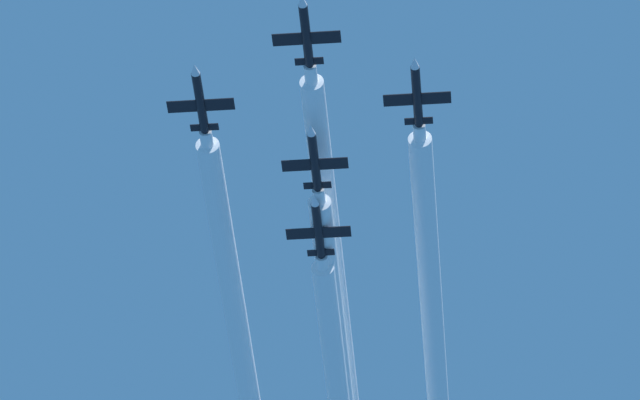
{
  "coord_description": "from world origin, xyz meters",
  "views": [
    {
      "loc": [
        -18.24,
        212.58,
        1.58
      ],
      "look_at": [
        -0.13,
        -18.13,
        208.72
      ],
      "focal_mm": 134.38,
      "sensor_mm": 36.0,
      "label": 1
    }
  ],
  "objects_px": {
    "jet_lead": "(306,33)",
    "jet_left_wingman": "(417,94)",
    "jet_slot": "(314,159)",
    "jet_right_wingman": "(200,100)",
    "jet_high_trail": "(318,228)"
  },
  "relations": [
    {
      "from": "jet_left_wingman",
      "to": "jet_slot",
      "type": "height_order",
      "value": "jet_left_wingman"
    },
    {
      "from": "jet_lead",
      "to": "jet_high_trail",
      "type": "bearing_deg",
      "value": -88.42
    },
    {
      "from": "jet_lead",
      "to": "jet_slot",
      "type": "bearing_deg",
      "value": -88.8
    },
    {
      "from": "jet_lead",
      "to": "jet_high_trail",
      "type": "height_order",
      "value": "jet_lead"
    },
    {
      "from": "jet_lead",
      "to": "jet_slot",
      "type": "xyz_separation_m",
      "value": [
        0.37,
        -17.64,
        -4.8
      ]
    },
    {
      "from": "jet_lead",
      "to": "jet_right_wingman",
      "type": "bearing_deg",
      "value": -29.95
    },
    {
      "from": "jet_lead",
      "to": "jet_left_wingman",
      "type": "relative_size",
      "value": 1.0
    },
    {
      "from": "jet_right_wingman",
      "to": "jet_high_trail",
      "type": "bearing_deg",
      "value": -122.24
    },
    {
      "from": "jet_left_wingman",
      "to": "jet_high_trail",
      "type": "relative_size",
      "value": 1.0
    },
    {
      "from": "jet_left_wingman",
      "to": "jet_slot",
      "type": "bearing_deg",
      "value": -32.7
    },
    {
      "from": "jet_left_wingman",
      "to": "jet_slot",
      "type": "distance_m",
      "value": 16.14
    },
    {
      "from": "jet_left_wingman",
      "to": "jet_right_wingman",
      "type": "height_order",
      "value": "jet_left_wingman"
    },
    {
      "from": "jet_right_wingman",
      "to": "jet_slot",
      "type": "distance_m",
      "value": 16.75
    },
    {
      "from": "jet_lead",
      "to": "jet_left_wingman",
      "type": "bearing_deg",
      "value": -145.46
    },
    {
      "from": "jet_right_wingman",
      "to": "jet_left_wingman",
      "type": "bearing_deg",
      "value": -177.88
    }
  ]
}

